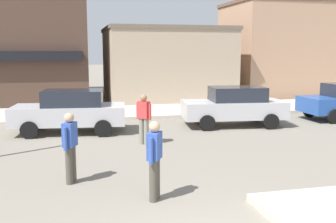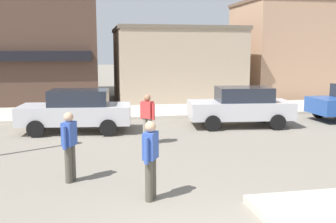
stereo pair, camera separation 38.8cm
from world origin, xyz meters
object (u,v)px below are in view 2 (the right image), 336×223
(parked_car_nearest, at_px, (76,110))
(parked_car_second, at_px, (241,106))
(pedestrian_crossing_far, at_px, (147,118))
(pedestrian_kerb_side, at_px, (70,145))
(pedestrian_crossing_near, at_px, (151,158))

(parked_car_nearest, xyz_separation_m, parked_car_second, (6.31, -0.14, 0.00))
(pedestrian_crossing_far, height_order, pedestrian_kerb_side, same)
(parked_car_second, bearing_deg, pedestrian_kerb_side, -138.59)
(parked_car_second, bearing_deg, parked_car_nearest, 178.72)
(parked_car_nearest, height_order, pedestrian_crossing_far, pedestrian_crossing_far)
(parked_car_second, relative_size, pedestrian_crossing_near, 2.58)
(parked_car_second, bearing_deg, pedestrian_crossing_near, -123.56)
(parked_car_second, bearing_deg, pedestrian_crossing_far, -150.56)
(parked_car_nearest, relative_size, parked_car_second, 1.00)
(parked_car_second, xyz_separation_m, pedestrian_crossing_near, (-4.64, -6.99, 0.06))
(pedestrian_crossing_far, bearing_deg, pedestrian_crossing_near, -97.34)
(pedestrian_kerb_side, bearing_deg, parked_car_nearest, 90.44)
(pedestrian_crossing_far, distance_m, pedestrian_kerb_side, 3.96)
(pedestrian_crossing_near, bearing_deg, parked_car_nearest, 103.26)
(parked_car_nearest, bearing_deg, pedestrian_kerb_side, -89.56)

